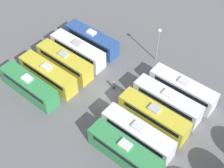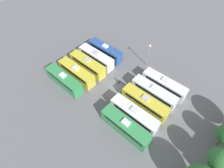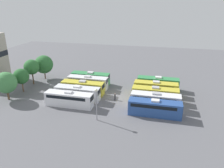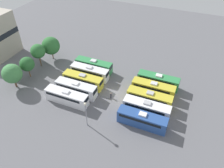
{
  "view_description": "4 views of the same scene",
  "coord_description": "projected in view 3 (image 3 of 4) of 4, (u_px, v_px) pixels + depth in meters",
  "views": [
    {
      "loc": [
        24.07,
        21.13,
        36.93
      ],
      "look_at": [
        -1.18,
        0.35,
        1.61
      ],
      "focal_mm": 50.0,
      "sensor_mm": 36.0,
      "label": 1
    },
    {
      "loc": [
        20.14,
        17.39,
        32.83
      ],
      "look_at": [
        1.41,
        0.81,
        2.89
      ],
      "focal_mm": 28.0,
      "sensor_mm": 36.0,
      "label": 2
    },
    {
      "loc": [
        -47.21,
        -9.98,
        21.86
      ],
      "look_at": [
        1.16,
        1.63,
        2.75
      ],
      "focal_mm": 35.0,
      "sensor_mm": 36.0,
      "label": 3
    },
    {
      "loc": [
        -38.04,
        -15.23,
        36.75
      ],
      "look_at": [
        0.7,
        0.97,
        2.25
      ],
      "focal_mm": 35.0,
      "sensor_mm": 36.0,
      "label": 4
    }
  ],
  "objects": [
    {
      "name": "bus_6",
      "position": [
        77.0,
        93.0,
        50.85
      ],
      "size": [
        2.62,
        10.6,
        3.48
      ],
      "color": "silver",
      "rests_on": "ground_plane"
    },
    {
      "name": "light_pole",
      "position": [
        96.0,
        99.0,
        40.99
      ],
      "size": [
        0.6,
        0.6,
        6.6
      ],
      "color": "gray",
      "rests_on": "ground_plane"
    },
    {
      "name": "bus_9",
      "position": [
        90.0,
        78.0,
        60.57
      ],
      "size": [
        2.62,
        10.6,
        3.48
      ],
      "color": "#338C4C",
      "rests_on": "ground_plane"
    },
    {
      "name": "tree_2",
      "position": [
        32.0,
        67.0,
        59.27
      ],
      "size": [
        4.13,
        4.13,
        6.98
      ],
      "color": "brown",
      "rests_on": "ground_plane"
    },
    {
      "name": "tree_1",
      "position": [
        21.0,
        76.0,
        54.42
      ],
      "size": [
        3.89,
        3.89,
        6.09
      ],
      "color": "brown",
      "rests_on": "ground_plane"
    },
    {
      "name": "bus_1",
      "position": [
        155.0,
        100.0,
        47.09
      ],
      "size": [
        2.62,
        10.6,
        3.48
      ],
      "color": "white",
      "rests_on": "ground_plane"
    },
    {
      "name": "tree_3",
      "position": [
        44.0,
        64.0,
        63.51
      ],
      "size": [
        5.31,
        5.31,
        7.08
      ],
      "color": "brown",
      "rests_on": "ground_plane"
    },
    {
      "name": "bus_7",
      "position": [
        83.0,
        87.0,
        54.07
      ],
      "size": [
        2.62,
        10.6,
        3.48
      ],
      "color": "gold",
      "rests_on": "ground_plane"
    },
    {
      "name": "tree_0",
      "position": [
        6.0,
        83.0,
        50.06
      ],
      "size": [
        4.95,
        4.95,
        6.68
      ],
      "color": "brown",
      "rests_on": "ground_plane"
    },
    {
      "name": "bus_4",
      "position": [
        158.0,
        83.0,
        56.82
      ],
      "size": [
        2.62,
        10.6,
        3.48
      ],
      "color": "#338C4C",
      "rests_on": "ground_plane"
    },
    {
      "name": "bus_3",
      "position": [
        156.0,
        88.0,
        53.66
      ],
      "size": [
        2.62,
        10.6,
        3.48
      ],
      "color": "gold",
      "rests_on": "ground_plane"
    },
    {
      "name": "bus_2",
      "position": [
        155.0,
        94.0,
        50.25
      ],
      "size": [
        2.62,
        10.6,
        3.48
      ],
      "color": "gold",
      "rests_on": "ground_plane"
    },
    {
      "name": "ground_plane",
      "position": [
        117.0,
        97.0,
        52.86
      ],
      "size": [
        127.4,
        127.4,
        0.0
      ],
      "primitive_type": "plane",
      "color": "slate"
    },
    {
      "name": "bus_0",
      "position": [
        155.0,
        108.0,
        43.79
      ],
      "size": [
        2.62,
        10.6,
        3.48
      ],
      "color": "#284C93",
      "rests_on": "ground_plane"
    },
    {
      "name": "bus_5",
      "position": [
        69.0,
        99.0,
        47.75
      ],
      "size": [
        2.62,
        10.6,
        3.48
      ],
      "color": "white",
      "rests_on": "ground_plane"
    },
    {
      "name": "bus_8",
      "position": [
        88.0,
        82.0,
        57.53
      ],
      "size": [
        2.62,
        10.6,
        3.48
      ],
      "color": "silver",
      "rests_on": "ground_plane"
    },
    {
      "name": "worker_person",
      "position": [
        115.0,
        97.0,
        51.05
      ],
      "size": [
        0.36,
        0.36,
        1.6
      ],
      "color": "#333338",
      "rests_on": "ground_plane"
    }
  ]
}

